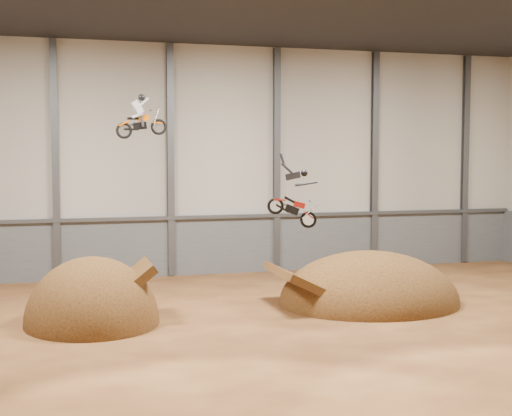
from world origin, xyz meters
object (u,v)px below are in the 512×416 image
Objects in this scene: takeoff_ramp at (92,323)px; fmx_rider_b at (289,191)px; landing_ramp at (369,303)px; fmx_rider_a at (142,114)px.

takeoff_ramp is 10.38m from fmx_rider_b.
fmx_rider_b reaches higher than takeoff_ramp.
landing_ramp is at bearing 43.40° from fmx_rider_b.
fmx_rider_b is at bearing -153.16° from landing_ramp.
landing_ramp is 3.91× the size of fmx_rider_a.
landing_ramp is 8.10m from fmx_rider_b.
takeoff_ramp is 2.24× the size of fmx_rider_b.
fmx_rider_a is (2.45, 1.51, 9.24)m from takeoff_ramp.
landing_ramp is 14.37m from fmx_rider_a.
fmx_rider_a is at bearing 174.79° from landing_ramp.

